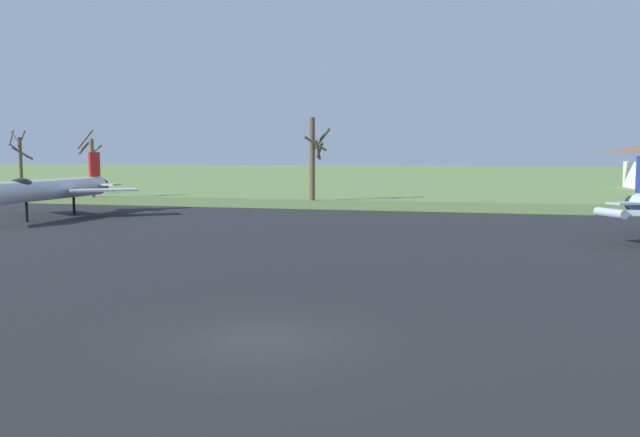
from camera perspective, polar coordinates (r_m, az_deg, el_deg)
ground_plane at (r=17.06m, az=-5.07°, el=-10.65°), size 600.00×600.00×0.00m
asphalt_apron at (r=31.08m, az=4.12°, el=-3.22°), size 107.50×49.30×0.05m
grass_verge_strip at (r=61.30m, az=9.32°, el=1.04°), size 167.50×12.00×0.06m
jet_fighter_rear_center at (r=52.57m, az=-22.69°, el=2.37°), size 11.76×16.22×5.01m
bare_tree_far_left at (r=85.33m, az=-24.65°, el=4.54°), size 2.99×2.29×7.76m
bare_tree_left_of_center at (r=78.19m, az=-19.28°, el=4.54°), size 2.31×2.16×7.66m
bare_tree_center at (r=68.43m, az=-0.58°, el=5.44°), size 2.46×3.67×8.66m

